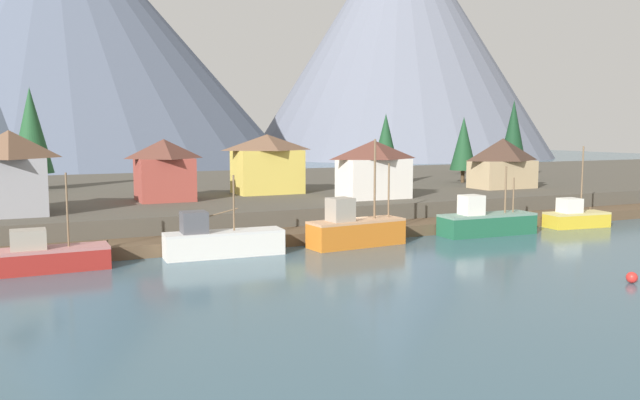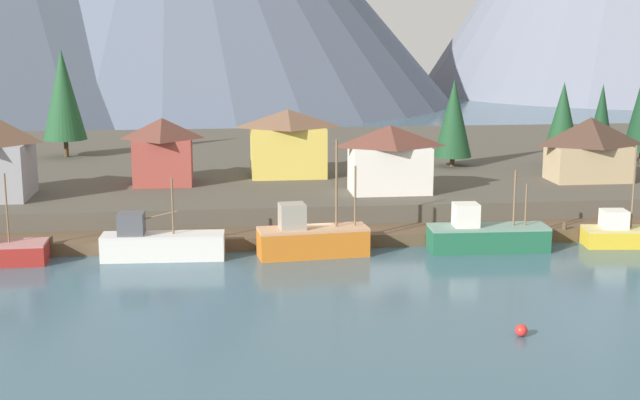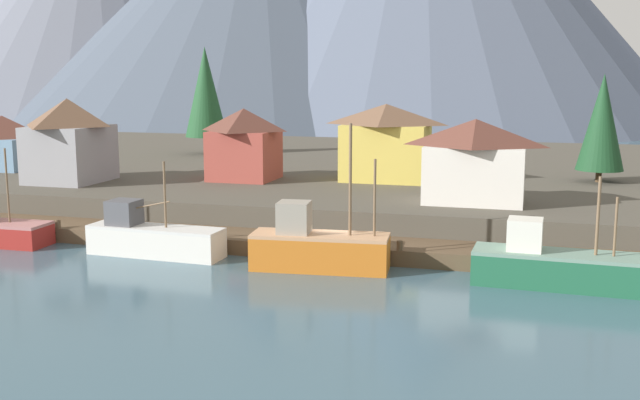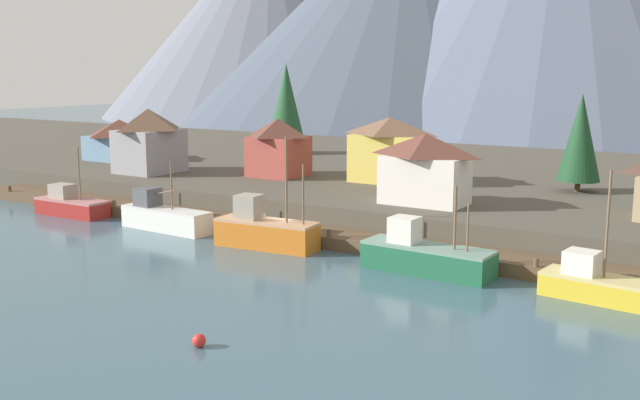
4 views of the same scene
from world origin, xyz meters
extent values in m
cube|color=#3D5B6B|center=(0.00, 20.00, -0.50)|extent=(400.00, 400.00, 1.00)
cube|color=brown|center=(0.00, 2.00, 0.50)|extent=(80.00, 4.00, 1.00)
cylinder|color=brown|center=(-20.00, 0.20, 0.80)|extent=(0.36, 0.36, 1.60)
cylinder|color=brown|center=(-12.00, 0.20, 0.80)|extent=(0.36, 0.36, 1.60)
cylinder|color=brown|center=(-4.00, 0.20, 0.80)|extent=(0.36, 0.36, 1.60)
cylinder|color=brown|center=(4.00, 0.20, 0.80)|extent=(0.36, 0.36, 1.60)
cylinder|color=brown|center=(12.00, 0.20, 0.80)|extent=(0.36, 0.36, 1.60)
cylinder|color=brown|center=(20.00, 0.20, 0.80)|extent=(0.36, 0.36, 1.60)
cube|color=#4C473D|center=(0.00, 32.00, 1.25)|extent=(400.00, 56.00, 2.50)
cylinder|color=brown|center=(-22.60, -1.48, 4.13)|extent=(0.14, 0.14, 5.08)
cube|color=silver|center=(-11.58, -1.46, 0.86)|extent=(9.10, 2.69, 1.72)
cube|color=silver|center=(-11.58, -1.46, 1.82)|extent=(9.10, 2.69, 0.20)
cube|color=#4C4C51|center=(-13.85, -1.36, 2.72)|extent=(1.96, 1.89, 1.60)
cylinder|color=brown|center=(-10.80, -1.50, 4.04)|extent=(0.15, 0.15, 4.24)
cylinder|color=brown|center=(-12.31, -1.43, 3.19)|extent=(3.71, 0.27, 0.94)
cube|color=#CC6B1E|center=(-0.45, -1.85, 0.99)|extent=(8.43, 3.42, 1.98)
cube|color=tan|center=(-0.45, -1.85, 2.08)|extent=(8.43, 3.42, 0.20)
cube|color=gray|center=(-2.02, -2.01, 3.13)|extent=(2.05, 1.95, 1.90)
cylinder|color=brown|center=(1.34, -1.67, 5.49)|extent=(0.18, 0.18, 6.61)
cylinder|color=brown|center=(2.78, -1.52, 4.46)|extent=(0.15, 0.15, 4.56)
cube|color=#1E5B3D|center=(13.12, -1.71, 0.87)|extent=(9.20, 3.13, 1.73)
cube|color=gray|center=(13.12, -1.71, 1.83)|extent=(9.20, 3.13, 0.20)
cube|color=silver|center=(11.33, -1.64, 2.82)|extent=(1.93, 1.80, 1.77)
cylinder|color=brown|center=(15.08, -1.78, 4.08)|extent=(0.17, 0.17, 4.29)
cylinder|color=brown|center=(15.99, -1.81, 3.55)|extent=(0.15, 0.15, 3.23)
cube|color=gold|center=(24.16, -1.67, 0.64)|extent=(6.48, 3.08, 1.28)
cube|color=tan|center=(24.16, -1.67, 1.38)|extent=(6.48, 3.08, 0.20)
cube|color=silver|center=(23.26, -1.58, 2.19)|extent=(2.08, 1.92, 1.41)
cylinder|color=brown|center=(24.62, -1.72, 4.73)|extent=(0.16, 0.16, 6.49)
cube|color=#9E4238|center=(-12.51, 16.41, 4.62)|extent=(5.30, 5.11, 4.23)
pyramid|color=brown|center=(-12.51, 16.41, 7.69)|extent=(5.57, 5.37, 1.91)
cube|color=silver|center=(7.58, 9.68, 4.53)|extent=(6.90, 4.14, 4.07)
pyramid|color=brown|center=(7.58, 9.68, 7.52)|extent=(7.25, 4.35, 1.91)
cube|color=tan|center=(27.52, 13.39, 4.17)|extent=(7.39, 4.33, 3.34)
pyramid|color=#422D23|center=(27.52, 13.39, 7.18)|extent=(7.76, 4.55, 2.68)
cube|color=gold|center=(-0.64, 19.13, 4.90)|extent=(7.17, 4.84, 4.81)
pyramid|color=brown|center=(-0.64, 19.13, 8.18)|extent=(7.53, 5.09, 1.75)
cylinder|color=#4C3823|center=(16.92, 23.24, 3.01)|extent=(0.50, 0.50, 1.03)
cone|color=#194223|center=(16.92, 23.24, 7.57)|extent=(3.93, 3.93, 8.08)
cylinder|color=#4C3823|center=(-24.34, 34.65, 3.48)|extent=(0.50, 0.50, 1.97)
cone|color=#1E4C28|center=(-24.34, 34.65, 9.49)|extent=(4.74, 4.74, 10.05)
cylinder|color=#4C3823|center=(28.24, 22.11, 3.34)|extent=(0.50, 0.50, 1.68)
cone|color=#194223|center=(28.24, 22.11, 7.73)|extent=(3.52, 3.52, 7.10)
cylinder|color=#4C3823|center=(39.08, 36.72, 3.10)|extent=(0.50, 0.50, 1.21)
cone|color=#14381E|center=(39.08, 36.72, 6.86)|extent=(2.49, 2.49, 6.31)
sphere|color=red|center=(9.25, -20.48, 0.35)|extent=(0.70, 0.70, 0.70)
camera|label=1|loc=(-24.96, -48.33, 9.58)|focal=36.13mm
camera|label=2|loc=(-7.26, -65.48, 17.12)|focal=49.32mm
camera|label=3|loc=(11.68, -44.13, 11.72)|focal=42.36mm
camera|label=4|loc=(33.27, -46.64, 13.74)|focal=41.25mm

